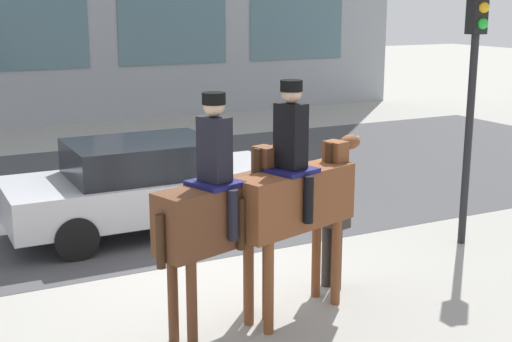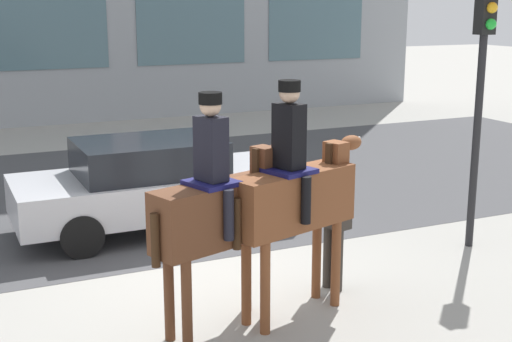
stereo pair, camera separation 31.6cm
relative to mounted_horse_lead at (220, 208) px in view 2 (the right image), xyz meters
The scene contains 7 objects.
ground_plane 2.09m from the mounted_horse_lead, 72.85° to the left, with size 80.00×80.00×0.00m, color #9E9B93.
road_surface 6.42m from the mounted_horse_lead, 85.74° to the left, with size 24.78×8.50×0.01m.
mounted_horse_lead is the anchor object (origin of this frame).
mounted_horse_companion 0.90m from the mounted_horse_lead, ahead, with size 1.89×0.87×2.68m.
pedestrian_bystander 1.77m from the mounted_horse_lead, 15.01° to the left, with size 0.80×0.61×1.59m.
street_car_near_lane 3.79m from the mounted_horse_lead, 84.13° to the left, with size 4.32×1.86×1.43m.
traffic_light 4.59m from the mounted_horse_lead, 13.08° to the left, with size 0.24×0.29×3.76m.
Camera 2 is at (-3.11, -8.20, 3.47)m, focal length 50.00 mm.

